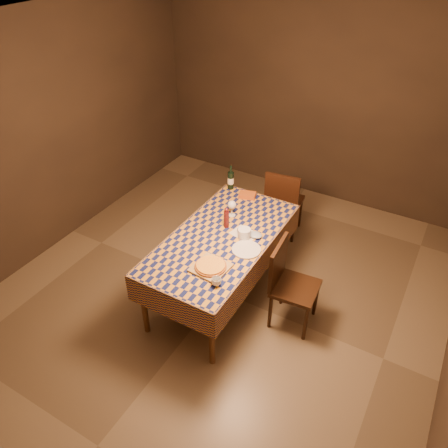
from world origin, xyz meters
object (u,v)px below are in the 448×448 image
Objects in this scene: cutting_board at (211,268)px; chair_far at (283,200)px; pizza at (211,266)px; dining_table at (222,243)px; wine_bottle at (231,180)px; white_plate at (246,250)px; chair_right at (288,280)px; bowl at (244,231)px.

chair_far is (-0.02, 1.75, -0.26)m from cutting_board.
cutting_board is at bearing 180.00° from pizza.
cutting_board is (0.15, -0.45, 0.09)m from dining_table.
wine_bottle is at bearing 111.75° from cutting_board.
white_plate is (0.16, 0.39, -0.00)m from cutting_board.
wine_bottle reaches higher than white_plate.
chair_right reaches higher than cutting_board.
bowl is (0.01, 0.63, -0.01)m from pizza.
white_plate is at bearing 67.62° from cutting_board.
chair_far is (-0.03, 1.12, -0.27)m from bowl.
pizza is 0.80m from chair_right.
wine_bottle reaches higher than cutting_board.
chair_right is at bearing -37.56° from wine_bottle.
white_plate is 0.30× the size of chair_far.
pizza is at bearing -142.01° from chair_right.
wine_bottle is at bearing 127.83° from bowl.
dining_table is 13.99× the size of bowl.
wine_bottle reaches higher than bowl.
pizza is at bearing -89.24° from chair_far.
bowl is 0.66m from chair_right.
dining_table is 1.31m from chair_far.
wine_bottle is 0.32× the size of chair_right.
white_plate is at bearing -82.23° from chair_far.
dining_table is 6.00× the size of cutting_board.
pizza reaches higher than dining_table.
dining_table is 0.33m from white_plate.
chair_far is (-0.18, 1.36, -0.26)m from white_plate.
dining_table is at bearing -95.53° from chair_far.
dining_table is at bearing 108.13° from cutting_board.
chair_far is (-0.02, 1.75, -0.28)m from pizza.
pizza is 0.39× the size of chair_far.
chair_right is (0.59, 0.46, -0.26)m from cutting_board.
bowl is 0.88m from wine_bottle.
cutting_board is at bearing -89.24° from chair_far.
cutting_board is at bearing -142.01° from chair_right.
chair_right reaches higher than pizza.
chair_right reaches higher than white_plate.
wine_bottle is 1.16m from white_plate.
wine_bottle reaches higher than dining_table.
bowl is at bearing 47.29° from dining_table.
dining_table is 6.26× the size of wine_bottle.
chair_far and chair_right have the same top height.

